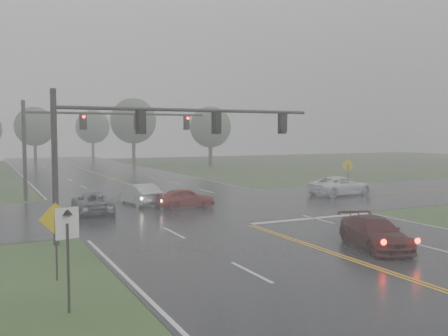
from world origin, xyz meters
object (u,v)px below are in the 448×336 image
signal_gantry_far (87,130)px  signal_gantry_near (146,135)px  car_grey (92,213)px  sedan_maroon (374,248)px  sedan_silver (139,205)px  sedan_red (186,208)px  pickup_white (341,195)px

signal_gantry_far → signal_gantry_near: bearing=-91.2°
car_grey → signal_gantry_near: size_ratio=0.35×
sedan_maroon → sedan_silver: sedan_silver is taller
sedan_red → sedan_silver: (-2.40, 2.84, 0.00)m
pickup_white → signal_gantry_near: (-19.06, -8.59, 4.99)m
car_grey → signal_gantry_far: (1.31, 8.13, 5.31)m
signal_gantry_far → car_grey: bearing=-99.2°
car_grey → signal_gantry_near: bearing=99.8°
sedan_maroon → signal_gantry_far: 25.17m
signal_gantry_far → pickup_white: bearing=-22.6°
sedan_maroon → pickup_white: 18.93m
sedan_maroon → car_grey: sedan_maroon is taller
signal_gantry_near → signal_gantry_far: signal_gantry_far is taller
sedan_silver → signal_gantry_near: 12.03m
pickup_white → signal_gantry_near: size_ratio=0.40×
sedan_maroon → signal_gantry_near: (-8.22, 6.92, 4.99)m
sedan_silver → signal_gantry_far: size_ratio=0.31×
car_grey → signal_gantry_near: signal_gantry_near is taller
pickup_white → sedan_red: bearing=89.4°
sedan_maroon → signal_gantry_near: signal_gantry_near is taller
sedan_red → signal_gantry_far: bearing=33.7°
car_grey → pickup_white: size_ratio=0.87×
sedan_red → signal_gantry_near: signal_gantry_near is taller
sedan_maroon → car_grey: (-9.19, 15.19, 0.00)m
sedan_silver → car_grey: (-3.74, -2.33, 0.00)m
signal_gantry_near → signal_gantry_far: 16.40m
sedan_silver → signal_gantry_near: signal_gantry_near is taller
sedan_red → car_grey: sedan_red is taller
sedan_maroon → signal_gantry_far: signal_gantry_far is taller
sedan_red → car_grey: size_ratio=0.82×
signal_gantry_far → sedan_red: bearing=-60.8°
sedan_red → signal_gantry_near: bearing=150.8°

